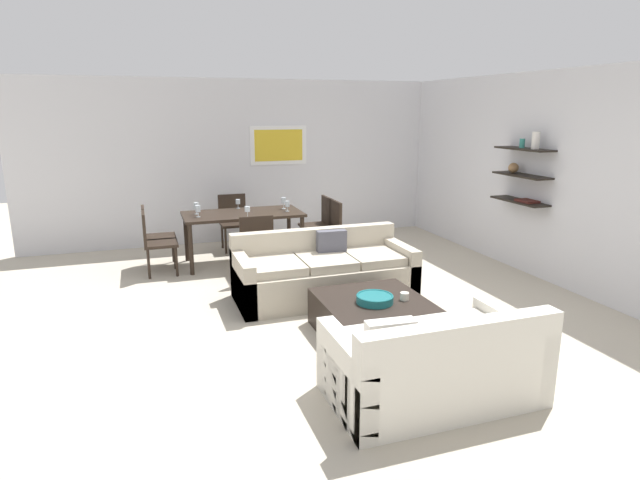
% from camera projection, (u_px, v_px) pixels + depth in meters
% --- Properties ---
extents(ground_plane, '(18.00, 18.00, 0.00)m').
position_uv_depth(ground_plane, '(332.00, 306.00, 6.07)').
color(ground_plane, '#BCB29E').
extents(back_wall_unit, '(8.40, 0.09, 2.70)m').
position_uv_depth(back_wall_unit, '(279.00, 160.00, 9.07)').
color(back_wall_unit, silver).
rests_on(back_wall_unit, ground).
extents(right_wall_shelf_unit, '(0.34, 8.20, 2.70)m').
position_uv_depth(right_wall_shelf_unit, '(524.00, 173.00, 7.24)').
color(right_wall_shelf_unit, silver).
rests_on(right_wall_shelf_unit, ground).
extents(sofa_beige, '(2.11, 0.90, 0.78)m').
position_uv_depth(sofa_beige, '(324.00, 274.00, 6.31)').
color(sofa_beige, '#B2A893').
rests_on(sofa_beige, ground).
extents(loveseat_white, '(1.60, 0.90, 0.78)m').
position_uv_depth(loveseat_white, '(434.00, 365.00, 4.07)').
color(loveseat_white, silver).
rests_on(loveseat_white, ground).
extents(coffee_table, '(1.03, 1.08, 0.38)m').
position_uv_depth(coffee_table, '(373.00, 318.00, 5.25)').
color(coffee_table, black).
rests_on(coffee_table, ground).
extents(decorative_bowl, '(0.36, 0.36, 0.08)m').
position_uv_depth(decorative_bowl, '(375.00, 298.00, 5.11)').
color(decorative_bowl, '#19666B').
rests_on(decorative_bowl, coffee_table).
extents(candle_jar, '(0.09, 0.09, 0.08)m').
position_uv_depth(candle_jar, '(405.00, 296.00, 5.19)').
color(candle_jar, silver).
rests_on(candle_jar, coffee_table).
extents(dining_table, '(1.70, 0.85, 0.75)m').
position_uv_depth(dining_table, '(243.00, 218.00, 7.65)').
color(dining_table, black).
rests_on(dining_table, ground).
extents(dining_chair_head, '(0.44, 0.44, 0.88)m').
position_uv_depth(dining_chair_head, '(234.00, 218.00, 8.45)').
color(dining_chair_head, black).
rests_on(dining_chair_head, ground).
extents(dining_chair_right_far, '(0.44, 0.44, 0.88)m').
position_uv_depth(dining_chair_right_far, '(320.00, 221.00, 8.26)').
color(dining_chair_right_far, black).
rests_on(dining_chair_right_far, ground).
extents(dining_chair_left_near, '(0.44, 0.44, 0.88)m').
position_uv_depth(dining_chair_left_near, '(154.00, 239.00, 7.12)').
color(dining_chair_left_near, black).
rests_on(dining_chair_left_near, ground).
extents(dining_chair_left_far, '(0.44, 0.44, 0.88)m').
position_uv_depth(dining_chair_left_far, '(153.00, 233.00, 7.47)').
color(dining_chair_left_far, black).
rests_on(dining_chair_left_far, ground).
extents(dining_chair_foot, '(0.44, 0.44, 0.88)m').
position_uv_depth(dining_chair_foot, '(255.00, 242.00, 6.93)').
color(dining_chair_foot, black).
rests_on(dining_chair_foot, ground).
extents(dining_chair_right_near, '(0.44, 0.44, 0.88)m').
position_uv_depth(dining_chair_right_near, '(329.00, 226.00, 7.91)').
color(dining_chair_right_near, black).
rests_on(dining_chair_right_near, ground).
extents(wine_glass_foot, '(0.07, 0.07, 0.16)m').
position_uv_depth(wine_glass_foot, '(247.00, 209.00, 7.27)').
color(wine_glass_foot, silver).
rests_on(wine_glass_foot, dining_table).
extents(wine_glass_right_near, '(0.07, 0.07, 0.15)m').
position_uv_depth(wine_glass_right_near, '(287.00, 204.00, 7.71)').
color(wine_glass_right_near, silver).
rests_on(wine_glass_right_near, dining_table).
extents(wine_glass_left_far, '(0.07, 0.07, 0.17)m').
position_uv_depth(wine_glass_left_far, '(196.00, 206.00, 7.50)').
color(wine_glass_left_far, silver).
rests_on(wine_glass_left_far, dining_table).
extents(wine_glass_head, '(0.07, 0.07, 0.14)m').
position_uv_depth(wine_glass_head, '(238.00, 202.00, 7.94)').
color(wine_glass_head, silver).
rests_on(wine_glass_head, dining_table).
extents(wine_glass_right_far, '(0.07, 0.07, 0.17)m').
position_uv_depth(wine_glass_right_far, '(284.00, 201.00, 7.90)').
color(wine_glass_right_far, silver).
rests_on(wine_glass_right_far, dining_table).
extents(wine_glass_left_near, '(0.07, 0.07, 0.17)m').
position_uv_depth(wine_glass_left_near, '(198.00, 209.00, 7.31)').
color(wine_glass_left_near, silver).
rests_on(wine_glass_left_near, dining_table).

